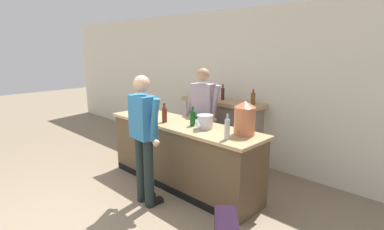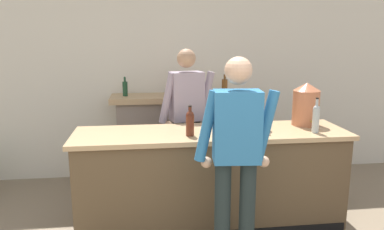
{
  "view_description": "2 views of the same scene",
  "coord_description": "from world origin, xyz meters",
  "px_view_note": "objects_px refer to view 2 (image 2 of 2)",
  "views": [
    {
      "loc": [
        3.14,
        -0.9,
        2.08
      ],
      "look_at": [
        -0.07,
        2.41,
        1.04
      ],
      "focal_mm": 28.0,
      "sensor_mm": 36.0,
      "label": 1
    },
    {
      "loc": [
        -0.6,
        -1.39,
        1.9
      ],
      "look_at": [
        -0.14,
        2.3,
        1.11
      ],
      "focal_mm": 35.0,
      "sensor_mm": 36.0,
      "label": 2
    }
  ],
  "objects_px": {
    "ice_bucket_steel": "(256,120)",
    "person_customer": "(236,157)",
    "copper_dispenser": "(306,104)",
    "wine_glass_mid_counter": "(265,122)",
    "wine_bottle_cabernet_heavy": "(316,117)",
    "wine_bottle_chardonnay_pale": "(190,122)",
    "person_bartender": "(187,118)",
    "fireplace_stone": "(175,137)",
    "wine_bottle_port_short": "(234,118)",
    "wine_glass_front_left": "(241,113)"
  },
  "relations": [
    {
      "from": "person_customer",
      "to": "wine_glass_mid_counter",
      "type": "bearing_deg",
      "value": 54.33
    },
    {
      "from": "wine_bottle_cabernet_heavy",
      "to": "copper_dispenser",
      "type": "bearing_deg",
      "value": 83.81
    },
    {
      "from": "wine_bottle_port_short",
      "to": "copper_dispenser",
      "type": "bearing_deg",
      "value": 9.91
    },
    {
      "from": "wine_bottle_port_short",
      "to": "wine_glass_front_left",
      "type": "height_order",
      "value": "wine_bottle_port_short"
    },
    {
      "from": "person_customer",
      "to": "wine_bottle_port_short",
      "type": "distance_m",
      "value": 0.78
    },
    {
      "from": "wine_bottle_port_short",
      "to": "wine_bottle_cabernet_heavy",
      "type": "relative_size",
      "value": 0.81
    },
    {
      "from": "ice_bucket_steel",
      "to": "wine_bottle_port_short",
      "type": "height_order",
      "value": "wine_bottle_port_short"
    },
    {
      "from": "ice_bucket_steel",
      "to": "wine_glass_mid_counter",
      "type": "bearing_deg",
      "value": -81.03
    },
    {
      "from": "person_bartender",
      "to": "wine_bottle_cabernet_heavy",
      "type": "distance_m",
      "value": 1.43
    },
    {
      "from": "fireplace_stone",
      "to": "person_bartender",
      "type": "relative_size",
      "value": 0.94
    },
    {
      "from": "fireplace_stone",
      "to": "copper_dispenser",
      "type": "xyz_separation_m",
      "value": [
        1.26,
        -1.15,
        0.62
      ]
    },
    {
      "from": "fireplace_stone",
      "to": "wine_bottle_port_short",
      "type": "bearing_deg",
      "value": -69.77
    },
    {
      "from": "person_customer",
      "to": "wine_glass_mid_counter",
      "type": "xyz_separation_m",
      "value": [
        0.41,
        0.58,
        0.13
      ]
    },
    {
      "from": "person_customer",
      "to": "wine_bottle_cabernet_heavy",
      "type": "bearing_deg",
      "value": 31.94
    },
    {
      "from": "wine_bottle_chardonnay_pale",
      "to": "wine_bottle_cabernet_heavy",
      "type": "relative_size",
      "value": 0.84
    },
    {
      "from": "person_customer",
      "to": "ice_bucket_steel",
      "type": "height_order",
      "value": "person_customer"
    },
    {
      "from": "person_bartender",
      "to": "wine_bottle_chardonnay_pale",
      "type": "relative_size",
      "value": 6.15
    },
    {
      "from": "fireplace_stone",
      "to": "copper_dispenser",
      "type": "height_order",
      "value": "fireplace_stone"
    },
    {
      "from": "person_customer",
      "to": "fireplace_stone",
      "type": "bearing_deg",
      "value": 98.74
    },
    {
      "from": "fireplace_stone",
      "to": "person_bartender",
      "type": "bearing_deg",
      "value": -82.79
    },
    {
      "from": "copper_dispenser",
      "to": "ice_bucket_steel",
      "type": "distance_m",
      "value": 0.59
    },
    {
      "from": "fireplace_stone",
      "to": "wine_glass_front_left",
      "type": "distance_m",
      "value": 1.33
    },
    {
      "from": "fireplace_stone",
      "to": "person_customer",
      "type": "bearing_deg",
      "value": -81.26
    },
    {
      "from": "person_customer",
      "to": "wine_bottle_port_short",
      "type": "xyz_separation_m",
      "value": [
        0.16,
        0.75,
        0.14
      ]
    },
    {
      "from": "ice_bucket_steel",
      "to": "wine_glass_mid_counter",
      "type": "xyz_separation_m",
      "value": [
        0.03,
        -0.19,
        0.02
      ]
    },
    {
      "from": "ice_bucket_steel",
      "to": "wine_bottle_chardonnay_pale",
      "type": "distance_m",
      "value": 0.69
    },
    {
      "from": "wine_bottle_chardonnay_pale",
      "to": "wine_bottle_cabernet_heavy",
      "type": "height_order",
      "value": "wine_bottle_cabernet_heavy"
    },
    {
      "from": "ice_bucket_steel",
      "to": "wine_bottle_chardonnay_pale",
      "type": "bearing_deg",
      "value": -166.77
    },
    {
      "from": "wine_bottle_port_short",
      "to": "wine_glass_front_left",
      "type": "distance_m",
      "value": 0.25
    },
    {
      "from": "wine_bottle_chardonnay_pale",
      "to": "wine_glass_front_left",
      "type": "height_order",
      "value": "wine_bottle_chardonnay_pale"
    },
    {
      "from": "copper_dispenser",
      "to": "wine_glass_mid_counter",
      "type": "bearing_deg",
      "value": -149.96
    },
    {
      "from": "wine_bottle_cabernet_heavy",
      "to": "person_customer",
      "type": "bearing_deg",
      "value": -148.06
    },
    {
      "from": "person_customer",
      "to": "wine_glass_mid_counter",
      "type": "height_order",
      "value": "person_customer"
    },
    {
      "from": "wine_glass_front_left",
      "to": "wine_bottle_chardonnay_pale",
      "type": "bearing_deg",
      "value": -147.73
    },
    {
      "from": "person_customer",
      "to": "wine_bottle_chardonnay_pale",
      "type": "height_order",
      "value": "person_customer"
    },
    {
      "from": "fireplace_stone",
      "to": "copper_dispenser",
      "type": "distance_m",
      "value": 1.82
    },
    {
      "from": "person_customer",
      "to": "copper_dispenser",
      "type": "bearing_deg",
      "value": 43.03
    },
    {
      "from": "person_customer",
      "to": "wine_bottle_port_short",
      "type": "bearing_deg",
      "value": 77.79
    },
    {
      "from": "wine_bottle_chardonnay_pale",
      "to": "wine_bottle_cabernet_heavy",
      "type": "bearing_deg",
      "value": -1.73
    },
    {
      "from": "person_bartender",
      "to": "copper_dispenser",
      "type": "height_order",
      "value": "person_bartender"
    },
    {
      "from": "fireplace_stone",
      "to": "wine_bottle_cabernet_heavy",
      "type": "bearing_deg",
      "value": -50.08
    },
    {
      "from": "fireplace_stone",
      "to": "ice_bucket_steel",
      "type": "height_order",
      "value": "fireplace_stone"
    },
    {
      "from": "person_customer",
      "to": "wine_glass_front_left",
      "type": "distance_m",
      "value": 1.02
    },
    {
      "from": "wine_bottle_chardonnay_pale",
      "to": "ice_bucket_steel",
      "type": "bearing_deg",
      "value": 13.23
    },
    {
      "from": "wine_bottle_cabernet_heavy",
      "to": "wine_glass_mid_counter",
      "type": "relative_size",
      "value": 2.16
    },
    {
      "from": "person_customer",
      "to": "copper_dispenser",
      "type": "relative_size",
      "value": 3.96
    },
    {
      "from": "wine_bottle_chardonnay_pale",
      "to": "person_customer",
      "type": "bearing_deg",
      "value": -64.44
    },
    {
      "from": "person_bartender",
      "to": "wine_glass_mid_counter",
      "type": "distance_m",
      "value": 1.06
    },
    {
      "from": "ice_bucket_steel",
      "to": "person_customer",
      "type": "bearing_deg",
      "value": -116.63
    },
    {
      "from": "wine_glass_mid_counter",
      "to": "wine_glass_front_left",
      "type": "xyz_separation_m",
      "value": [
        -0.13,
        0.39,
        0.01
      ]
    }
  ]
}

